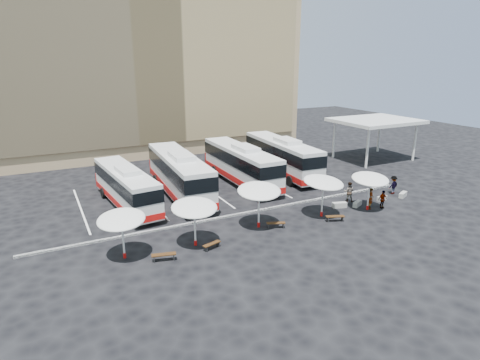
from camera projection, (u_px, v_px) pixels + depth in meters
name	position (u px, v px, depth m)	size (l,w,h in m)	color
ground	(246.00, 216.00, 33.27)	(120.00, 120.00, 0.00)	black
sandstone_building	(141.00, 58.00, 56.73)	(42.00, 18.25, 29.60)	tan
service_canopy	(376.00, 122.00, 50.86)	(10.00, 8.00, 5.20)	silver
curb_divider	(243.00, 213.00, 33.67)	(34.00, 0.25, 0.15)	black
bay_lines	(208.00, 189.00, 40.08)	(24.15, 12.00, 0.01)	white
bus_0	(126.00, 186.00, 35.02)	(3.53, 11.86, 3.71)	silver
bus_1	(179.00, 173.00, 37.84)	(3.75, 13.73, 4.31)	silver
bus_2	(241.00, 163.00, 41.57)	(3.24, 13.22, 4.18)	silver
bus_3	(282.00, 155.00, 44.88)	(3.80, 13.52, 4.24)	silver
sunshade_0	(121.00, 220.00, 25.53)	(4.00, 4.02, 3.19)	silver
sunshade_1	(194.00, 208.00, 27.29)	(3.49, 3.53, 3.31)	silver
sunshade_2	(259.00, 191.00, 30.30)	(4.22, 4.25, 3.47)	silver
sunshade_3	(323.00, 183.00, 32.46)	(4.07, 4.10, 3.44)	silver
sunshade_4	(370.00, 179.00, 33.95)	(3.98, 4.00, 3.24)	silver
wood_bench_0	(164.00, 256.00, 25.83)	(1.63, 0.79, 0.48)	black
wood_bench_1	(212.00, 245.00, 27.46)	(1.43, 0.76, 0.42)	black
wood_bench_2	(276.00, 224.00, 30.88)	(1.47, 0.93, 0.44)	black
wood_bench_3	(335.00, 217.00, 32.12)	(1.55, 0.93, 0.46)	black
conc_bench_0	(339.00, 205.00, 35.14)	(1.25, 0.42, 0.47)	gray
conc_bench_1	(357.00, 204.00, 35.49)	(1.18, 0.39, 0.44)	gray
conc_bench_2	(382.00, 198.00, 36.96)	(1.09, 0.36, 0.41)	gray
conc_bench_3	(403.00, 195.00, 37.84)	(1.20, 0.40, 0.45)	gray
passenger_0	(371.00, 198.00, 34.68)	(0.69, 0.45, 1.88)	black
passenger_1	(349.00, 192.00, 36.47)	(0.90, 0.70, 1.85)	black
passenger_2	(383.00, 199.00, 34.85)	(0.95, 0.40, 1.62)	black
passenger_3	(393.00, 185.00, 38.52)	(1.16, 0.67, 1.80)	black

